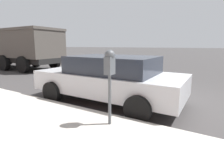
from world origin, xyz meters
The scene contains 4 objects.
ground_plane centered at (0.00, 0.00, 0.00)m, with size 220.00×220.00×0.00m, color #3D3A3A.
parking_meter centered at (-2.66, 0.43, 1.28)m, with size 0.21×0.19×1.47m.
car_silver centered at (-1.06, 1.41, 0.75)m, with size 2.13×4.46×1.40m.
dump_truck centered at (2.22, 11.77, 1.62)m, with size 2.84×8.47×2.81m.
Camera 1 is at (-5.47, -1.27, 1.72)m, focal length 28.00 mm.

